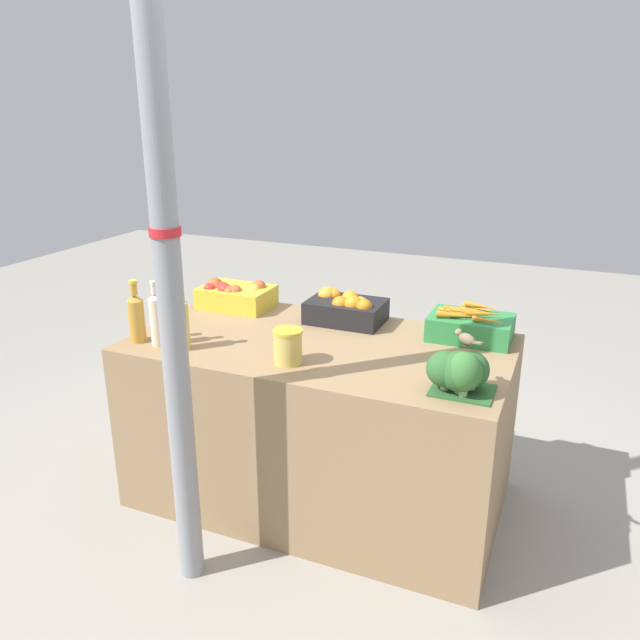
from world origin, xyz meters
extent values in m
plane|color=gray|center=(0.00, 0.00, 0.00)|extent=(10.00, 10.00, 0.00)
cube|color=#937551|center=(0.00, 0.00, 0.38)|extent=(1.62, 0.88, 0.77)
cylinder|color=gray|center=(-0.26, -0.67, 1.33)|extent=(0.09, 0.09, 2.66)
cylinder|color=red|center=(-0.26, -0.67, 1.35)|extent=(0.10, 0.10, 0.03)
cube|color=gold|center=(-0.58, 0.29, 0.82)|extent=(0.35, 0.25, 0.10)
sphere|color=#BC562D|center=(-0.69, 0.26, 0.86)|extent=(0.07, 0.07, 0.07)
sphere|color=gold|center=(-0.48, 0.30, 0.86)|extent=(0.07, 0.07, 0.07)
sphere|color=red|center=(-0.61, 0.23, 0.87)|extent=(0.08, 0.08, 0.08)
sphere|color=#BC562D|center=(-0.55, 0.24, 0.87)|extent=(0.07, 0.07, 0.07)
sphere|color=red|center=(-0.65, 0.27, 0.86)|extent=(0.07, 0.07, 0.07)
sphere|color=red|center=(-0.69, 0.23, 0.87)|extent=(0.06, 0.06, 0.06)
sphere|color=red|center=(-0.69, 0.29, 0.86)|extent=(0.07, 0.07, 0.07)
sphere|color=#BC562D|center=(-0.70, 0.29, 0.87)|extent=(0.07, 0.07, 0.07)
sphere|color=#BC562D|center=(-0.70, 0.28, 0.87)|extent=(0.08, 0.08, 0.08)
sphere|color=gold|center=(-0.59, 0.25, 0.86)|extent=(0.08, 0.08, 0.08)
sphere|color=#BC562D|center=(-0.58, 0.22, 0.86)|extent=(0.07, 0.07, 0.07)
sphere|color=#BC562D|center=(-0.48, 0.34, 0.87)|extent=(0.07, 0.07, 0.07)
cube|color=black|center=(0.01, 0.29, 0.82)|extent=(0.35, 0.25, 0.10)
sphere|color=orange|center=(-0.08, 0.36, 0.87)|extent=(0.07, 0.07, 0.07)
sphere|color=orange|center=(0.00, 0.24, 0.87)|extent=(0.08, 0.08, 0.08)
sphere|color=orange|center=(0.12, 0.23, 0.87)|extent=(0.07, 0.07, 0.07)
sphere|color=orange|center=(0.01, 0.34, 0.87)|extent=(0.09, 0.09, 0.09)
sphere|color=orange|center=(-0.11, 0.34, 0.87)|extent=(0.09, 0.09, 0.09)
sphere|color=orange|center=(0.08, 0.29, 0.86)|extent=(0.09, 0.09, 0.09)
sphere|color=orange|center=(0.06, 0.25, 0.87)|extent=(0.09, 0.09, 0.09)
cube|color=#2D8442|center=(0.59, 0.29, 0.82)|extent=(0.35, 0.25, 0.10)
cone|color=orange|center=(0.62, 0.38, 0.89)|extent=(0.15, 0.05, 0.03)
cone|color=orange|center=(0.54, 0.34, 0.88)|extent=(0.16, 0.08, 0.03)
cone|color=orange|center=(0.67, 0.22, 0.89)|extent=(0.14, 0.04, 0.02)
cone|color=orange|center=(0.53, 0.22, 0.89)|extent=(0.15, 0.05, 0.03)
cone|color=orange|center=(0.64, 0.29, 0.89)|extent=(0.16, 0.08, 0.03)
cone|color=orange|center=(0.57, 0.26, 0.89)|extent=(0.14, 0.07, 0.03)
cone|color=orange|center=(0.57, 0.29, 0.89)|extent=(0.15, 0.04, 0.02)
cone|color=orange|center=(0.60, 0.39, 0.88)|extent=(0.15, 0.07, 0.03)
cone|color=orange|center=(0.51, 0.31, 0.88)|extent=(0.13, 0.04, 0.02)
cone|color=orange|center=(0.60, 0.31, 0.89)|extent=(0.12, 0.03, 0.03)
cube|color=#2D602D|center=(0.66, -0.26, 0.77)|extent=(0.22, 0.18, 0.01)
ellipsoid|color=#2D602D|center=(0.60, -0.28, 0.85)|extent=(0.14, 0.14, 0.13)
cylinder|color=#B2C693|center=(0.60, -0.28, 0.79)|extent=(0.03, 0.03, 0.02)
ellipsoid|color=#387033|center=(0.67, -0.31, 0.87)|extent=(0.12, 0.12, 0.14)
cylinder|color=#B2C693|center=(0.67, -0.31, 0.79)|extent=(0.03, 0.03, 0.02)
ellipsoid|color=#2D602D|center=(0.69, -0.24, 0.85)|extent=(0.12, 0.12, 0.13)
cylinder|color=#B2C693|center=(0.69, -0.24, 0.79)|extent=(0.03, 0.03, 0.02)
ellipsoid|color=#2D602D|center=(0.65, -0.28, 0.86)|extent=(0.15, 0.15, 0.15)
cylinder|color=#B2C693|center=(0.65, -0.28, 0.79)|extent=(0.03, 0.03, 0.02)
cylinder|color=gold|center=(-0.73, -0.30, 0.86)|extent=(0.07, 0.07, 0.18)
cone|color=gold|center=(-0.73, -0.30, 0.97)|extent=(0.07, 0.07, 0.03)
cylinder|color=gold|center=(-0.73, -0.30, 1.00)|extent=(0.03, 0.03, 0.05)
cylinder|color=gold|center=(-0.73, -0.30, 1.03)|extent=(0.04, 0.04, 0.01)
cylinder|color=beige|center=(-0.62, -0.30, 0.87)|extent=(0.06, 0.06, 0.21)
cone|color=beige|center=(-0.62, -0.30, 0.98)|extent=(0.06, 0.06, 0.02)
cylinder|color=beige|center=(-0.62, -0.30, 1.02)|extent=(0.03, 0.03, 0.04)
cylinder|color=silver|center=(-0.62, -0.30, 1.04)|extent=(0.03, 0.03, 0.01)
cylinder|color=gold|center=(-0.50, -0.30, 0.87)|extent=(0.07, 0.07, 0.20)
cone|color=gold|center=(-0.50, -0.30, 0.98)|extent=(0.07, 0.07, 0.02)
cylinder|color=gold|center=(-0.50, -0.30, 1.01)|extent=(0.03, 0.03, 0.04)
cylinder|color=silver|center=(-0.50, -0.30, 1.04)|extent=(0.04, 0.04, 0.01)
cylinder|color=#DBBC56|center=(-0.03, -0.26, 0.83)|extent=(0.11, 0.11, 0.13)
cylinder|color=gold|center=(-0.03, -0.26, 0.90)|extent=(0.12, 0.12, 0.01)
cube|color=#4C3D2D|center=(0.66, -0.24, 0.94)|extent=(0.02, 0.02, 0.01)
ellipsoid|color=#7A664C|center=(0.66, -0.24, 0.96)|extent=(0.08, 0.07, 0.04)
sphere|color=#897556|center=(0.62, -0.22, 0.98)|extent=(0.03, 0.03, 0.03)
cone|color=#4C3D28|center=(0.62, -0.21, 0.98)|extent=(0.02, 0.01, 0.01)
cube|color=#7A664C|center=(0.70, -0.27, 0.97)|extent=(0.04, 0.04, 0.01)
camera|label=1|loc=(0.98, -2.31, 1.74)|focal=35.00mm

